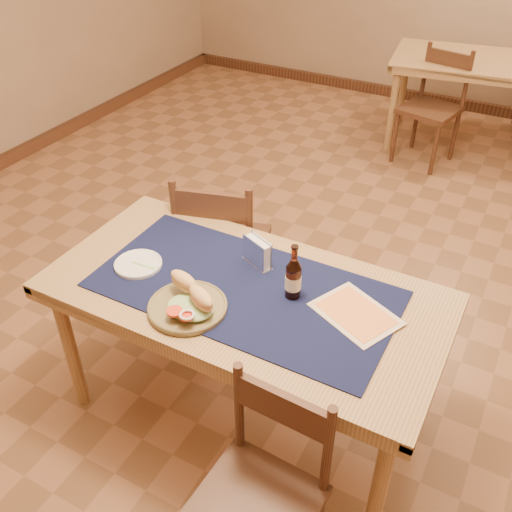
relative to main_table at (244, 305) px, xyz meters
The scene contains 14 objects.
room 1.08m from the main_table, 90.00° to the left, with size 6.04×7.04×2.84m.
main_table is the anchor object (origin of this frame).
placemat 0.09m from the main_table, ahead, with size 1.20×0.60×0.01m, color black.
baseboard 1.01m from the main_table, 90.00° to the left, with size 6.00×7.00×0.10m.
back_table 3.48m from the main_table, 83.69° to the left, with size 1.72×1.04×0.75m.
chair_main_far 0.72m from the main_table, 129.32° to the left, with size 0.53×0.53×0.93m.
chair_main_near 0.73m from the main_table, 56.47° to the right, with size 0.41×0.41×0.84m.
chair_back_near 3.02m from the main_table, 89.38° to the left, with size 0.49×0.49×0.90m.
sandwich_plate 0.27m from the main_table, 119.99° to the right, with size 0.30×0.30×0.12m.
side_plate 0.48m from the main_table, behind, with size 0.20×0.20×0.02m.
fork 0.44m from the main_table, 168.71° to the right, with size 0.11×0.02×0.00m.
beer_bottle 0.26m from the main_table, 15.07° to the left, with size 0.06×0.06×0.24m.
napkin_holder 0.22m from the main_table, 99.95° to the left, with size 0.15×0.10×0.13m.
menu_card 0.46m from the main_table, ahead, with size 0.37×0.33×0.01m.
Camera 1 is at (0.87, -2.31, 2.21)m, focal length 40.00 mm.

